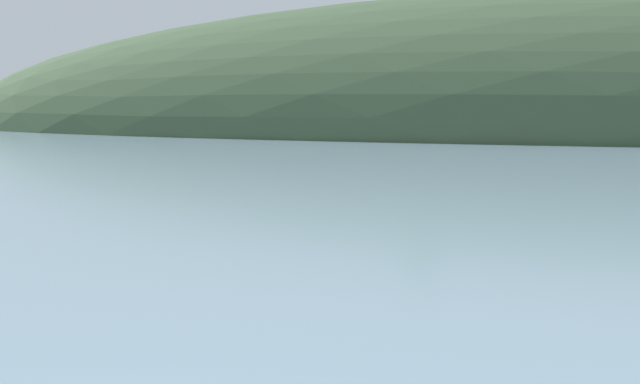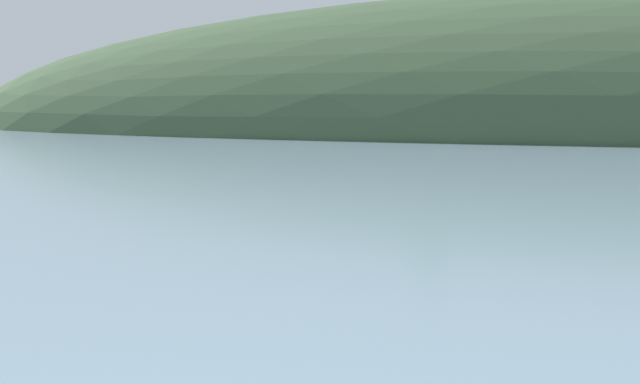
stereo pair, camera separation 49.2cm
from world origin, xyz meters
name	(u,v)px [view 1 (the left image)]	position (x,y,z in m)	size (l,w,h in m)	color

